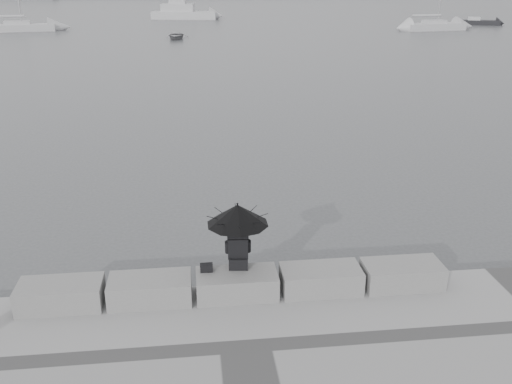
{
  "coord_description": "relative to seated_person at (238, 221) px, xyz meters",
  "views": [
    {
      "loc": [
        -0.77,
        -10.32,
        6.53
      ],
      "look_at": [
        0.79,
        3.0,
        1.36
      ],
      "focal_mm": 40.0,
      "sensor_mm": 36.0,
      "label": 1
    }
  ],
  "objects": [
    {
      "name": "stone_block_right",
      "position": [
        1.65,
        -0.26,
        -1.26
      ],
      "size": [
        1.6,
        0.8,
        0.5
      ],
      "primitive_type": "cube",
      "color": "slate",
      "rests_on": "promenade"
    },
    {
      "name": "stone_block_far_right",
      "position": [
        3.35,
        -0.26,
        -1.26
      ],
      "size": [
        1.6,
        0.8,
        0.5
      ],
      "primitive_type": "cube",
      "color": "slate",
      "rests_on": "promenade"
    },
    {
      "name": "dinghy",
      "position": [
        -2.0,
        52.22,
        -1.71
      ],
      "size": [
        3.7,
        1.92,
        0.6
      ],
      "primitive_type": "imported",
      "rotation": [
        0.0,
        0.0,
        -0.12
      ],
      "color": "gray",
      "rests_on": "ground"
    },
    {
      "name": "motor_cruiser",
      "position": [
        -1.12,
        79.84,
        -1.12
      ],
      "size": [
        9.93,
        4.27,
        4.5
      ],
      "rotation": [
        0.0,
        0.0,
        -0.16
      ],
      "color": "#BBBBBD",
      "rests_on": "ground"
    },
    {
      "name": "seated_person",
      "position": [
        0.0,
        0.0,
        0.0
      ],
      "size": [
        1.23,
        1.23,
        1.39
      ],
      "rotation": [
        0.0,
        0.0,
        -0.09
      ],
      "color": "black",
      "rests_on": "stone_block_centre"
    },
    {
      "name": "bag",
      "position": [
        -0.64,
        -0.11,
        -0.93
      ],
      "size": [
        0.25,
        0.14,
        0.16
      ],
      "primitive_type": "cube",
      "color": "black",
      "rests_on": "stone_block_centre"
    },
    {
      "name": "stone_block_far_left",
      "position": [
        -3.45,
        -0.26,
        -1.26
      ],
      "size": [
        1.6,
        0.8,
        0.5
      ],
      "primitive_type": "cube",
      "color": "slate",
      "rests_on": "promenade"
    },
    {
      "name": "stone_block_centre",
      "position": [
        -0.05,
        -0.26,
        -1.26
      ],
      "size": [
        1.6,
        0.8,
        0.5
      ],
      "primitive_type": "cube",
      "color": "slate",
      "rests_on": "promenade"
    },
    {
      "name": "sailboat_right",
      "position": [
        28.93,
        58.5,
        -1.49
      ],
      "size": [
        7.76,
        3.52,
        12.9
      ],
      "rotation": [
        0.0,
        0.0,
        0.15
      ],
      "color": "#BBBBBD",
      "rests_on": "ground"
    },
    {
      "name": "small_motorboat",
      "position": [
        38.09,
        65.06,
        -1.69
      ],
      "size": [
        5.39,
        3.42,
        1.1
      ],
      "rotation": [
        0.0,
        0.0,
        -0.39
      ],
      "color": "black",
      "rests_on": "ground"
    },
    {
      "name": "ground",
      "position": [
        -0.05,
        0.19,
        -2.01
      ],
      "size": [
        360.0,
        360.0,
        0.0
      ],
      "primitive_type": "plane",
      "color": "#46484B",
      "rests_on": "ground"
    },
    {
      "name": "stone_block_left",
      "position": [
        -1.75,
        -0.26,
        -1.26
      ],
      "size": [
        1.6,
        0.8,
        0.5
      ],
      "primitive_type": "cube",
      "color": "slate",
      "rests_on": "promenade"
    },
    {
      "name": "sailboat_left",
      "position": [
        -20.82,
        62.92,
        -1.5
      ],
      "size": [
        8.72,
        3.89,
        12.9
      ],
      "rotation": [
        0.0,
        0.0,
        0.18
      ],
      "color": "#BBBBBD",
      "rests_on": "ground"
    }
  ]
}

